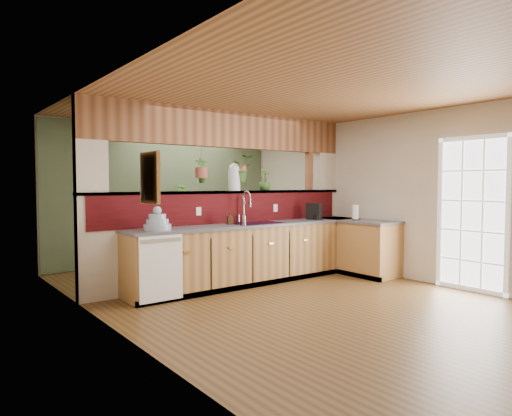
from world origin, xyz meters
TOP-DOWN VIEW (x-y plane):
  - ground at (0.00, 0.00)m, footprint 4.60×7.00m
  - ceiling at (0.00, 0.00)m, footprint 4.60×7.00m
  - wall_back at (0.00, 3.50)m, footprint 4.60×0.02m
  - wall_left at (-2.30, 0.00)m, footprint 0.02×7.00m
  - wall_right at (2.30, 0.00)m, footprint 0.02×7.00m
  - pass_through_partition at (0.03, 1.35)m, footprint 4.60×0.21m
  - pass_through_ledge at (0.00, 1.35)m, footprint 4.60×0.21m
  - header_beam at (0.00, 1.35)m, footprint 4.60×0.15m
  - sage_backwall at (0.00, 3.48)m, footprint 4.55×0.02m
  - countertop at (0.84, 0.87)m, footprint 4.14×1.52m
  - dishwasher at (-1.48, 0.66)m, footprint 0.58×0.03m
  - navy_sink at (0.25, 0.98)m, footprint 0.82×0.50m
  - french_door at (2.27, -1.30)m, footprint 0.06×1.02m
  - framed_print at (-2.27, -0.80)m, footprint 0.04×0.35m
  - faucet at (0.15, 1.13)m, footprint 0.22×0.22m
  - dish_stack at (-1.40, 0.92)m, footprint 0.35×0.35m
  - soap_dispenser at (-0.20, 1.04)m, footprint 0.10×0.10m
  - coffee_maker at (1.44, 0.95)m, footprint 0.14×0.24m
  - paper_towel at (1.90, 0.45)m, footprint 0.13×0.13m
  - glass_jar at (0.10, 1.35)m, footprint 0.19×0.19m
  - ledge_plant_left at (-1.27, 1.35)m, footprint 0.30×0.27m
  - ledge_plant_right at (0.71, 1.35)m, footprint 0.24×0.24m
  - hanging_plant_a at (-0.49, 1.35)m, footprint 0.22×0.18m
  - hanging_plant_b at (0.21, 1.35)m, footprint 0.42×0.38m
  - shelving_console at (-0.14, 3.25)m, footprint 1.58×0.76m
  - shelf_plant_a at (-0.51, 3.25)m, footprint 0.28×0.24m
  - shelf_plant_b at (0.19, 3.25)m, footprint 0.30×0.30m
  - floor_plant at (0.95, 2.50)m, footprint 0.81×0.74m

SIDE VIEW (x-z plane):
  - ground at x=0.00m, z-range -0.01..0.01m
  - floor_plant at x=0.95m, z-range 0.00..0.78m
  - countertop at x=0.84m, z-range 0.00..0.90m
  - dishwasher at x=-1.48m, z-range 0.05..0.87m
  - shelving_console at x=-0.14m, z-range -0.01..1.01m
  - navy_sink at x=0.25m, z-range 0.73..0.91m
  - soap_dispenser at x=-0.20m, z-range 0.90..1.07m
  - dish_stack at x=-1.40m, z-range 0.84..1.15m
  - paper_towel at x=1.90m, z-range 0.89..1.16m
  - coffee_maker at x=1.44m, z-range 0.89..1.16m
  - french_door at x=2.27m, z-range -0.03..2.13m
  - faucet at x=0.15m, z-range 0.92..1.41m
  - pass_through_partition at x=0.03m, z-range -0.11..2.49m
  - shelf_plant_a at x=-0.51m, z-range 1.01..1.47m
  - shelf_plant_b at x=0.19m, z-range 1.01..1.50m
  - wall_back at x=0.00m, z-range 0.00..2.60m
  - wall_left at x=-2.30m, z-range 0.00..2.60m
  - wall_right at x=2.30m, z-range 0.00..2.60m
  - sage_backwall at x=0.00m, z-range 0.02..2.58m
  - pass_through_ledge at x=0.00m, z-range 1.35..1.39m
  - framed_print at x=-2.27m, z-range 1.32..1.78m
  - ledge_plant_right at x=0.71m, z-range 1.39..1.74m
  - glass_jar at x=0.10m, z-range 1.39..1.81m
  - ledge_plant_left at x=-1.27m, z-range 1.39..1.84m
  - hanging_plant_a at x=-0.49m, z-range 1.57..2.07m
  - hanging_plant_b at x=0.21m, z-range 1.64..2.19m
  - header_beam at x=0.00m, z-range 2.05..2.60m
  - ceiling at x=0.00m, z-range 2.60..2.60m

